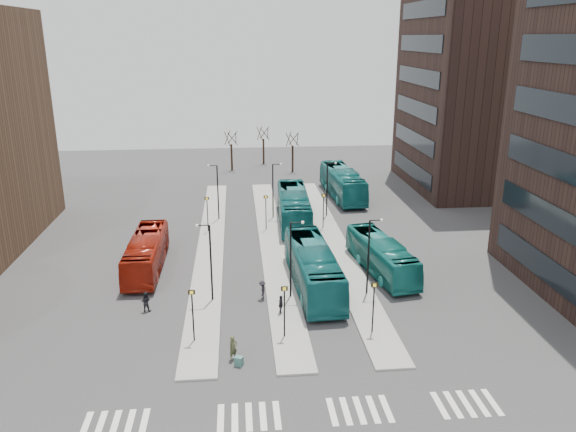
{
  "coord_description": "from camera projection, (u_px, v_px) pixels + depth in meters",
  "views": [
    {
      "loc": [
        -1.26,
        -21.29,
        19.36
      ],
      "look_at": [
        2.89,
        23.22,
        5.0
      ],
      "focal_mm": 35.0,
      "sensor_mm": 36.0,
      "label": 1
    }
  ],
  "objects": [
    {
      "name": "island_left",
      "position": [
        211.0,
        245.0,
        54.28
      ],
      "size": [
        2.5,
        45.0,
        0.15
      ],
      "primitive_type": "cube",
      "color": "gray",
      "rests_on": "ground"
    },
    {
      "name": "island_mid",
      "position": [
        273.0,
        243.0,
        54.81
      ],
      "size": [
        2.5,
        45.0,
        0.15
      ],
      "primitive_type": "cube",
      "color": "gray",
      "rests_on": "ground"
    },
    {
      "name": "island_right",
      "position": [
        333.0,
        241.0,
        55.34
      ],
      "size": [
        2.5,
        45.0,
        0.15
      ],
      "primitive_type": "cube",
      "color": "gray",
      "rests_on": "ground"
    },
    {
      "name": "suitcase",
      "position": [
        239.0,
        361.0,
        34.49
      ],
      "size": [
        0.61,
        0.56,
        0.61
      ],
      "primitive_type": "cube",
      "rotation": [
        0.0,
        0.0,
        -0.43
      ],
      "color": "navy",
      "rests_on": "ground"
    },
    {
      "name": "red_bus",
      "position": [
        146.0,
        253.0,
        48.38
      ],
      "size": [
        2.62,
        11.07,
        3.08
      ],
      "primitive_type": "imported",
      "rotation": [
        0.0,
        0.0,
        -0.0
      ],
      "color": "maroon",
      "rests_on": "ground"
    },
    {
      "name": "teal_bus_a",
      "position": [
        313.0,
        267.0,
        44.75
      ],
      "size": [
        3.49,
        12.77,
        3.53
      ],
      "primitive_type": "imported",
      "rotation": [
        0.0,
        0.0,
        0.04
      ],
      "color": "#135D60",
      "rests_on": "ground"
    },
    {
      "name": "teal_bus_b",
      "position": [
        294.0,
        207.0,
        60.31
      ],
      "size": [
        3.62,
        13.18,
        3.64
      ],
      "primitive_type": "imported",
      "rotation": [
        0.0,
        0.0,
        -0.04
      ],
      "color": "#135D5F",
      "rests_on": "ground"
    },
    {
      "name": "teal_bus_c",
      "position": [
        381.0,
        256.0,
        47.87
      ],
      "size": [
        4.18,
        11.04,
        3.0
      ],
      "primitive_type": "imported",
      "rotation": [
        0.0,
        0.0,
        0.16
      ],
      "color": "#166E69",
      "rests_on": "ground"
    },
    {
      "name": "teal_bus_d",
      "position": [
        342.0,
        183.0,
        70.3
      ],
      "size": [
        3.86,
        13.26,
        3.65
      ],
      "primitive_type": "imported",
      "rotation": [
        0.0,
        0.0,
        0.06
      ],
      "color": "#146566",
      "rests_on": "ground"
    },
    {
      "name": "traveller",
      "position": [
        233.0,
        348.0,
        34.99
      ],
      "size": [
        0.71,
        0.68,
        1.64
      ],
      "primitive_type": "imported",
      "rotation": [
        0.0,
        0.0,
        0.66
      ],
      "color": "#434529",
      "rests_on": "ground"
    },
    {
      "name": "commuter_a",
      "position": [
        146.0,
        301.0,
        41.21
      ],
      "size": [
        0.82,
        0.68,
        1.53
      ],
      "primitive_type": "imported",
      "rotation": [
        0.0,
        0.0,
        2.99
      ],
      "color": "black",
      "rests_on": "ground"
    },
    {
      "name": "commuter_b",
      "position": [
        281.0,
        305.0,
        40.68
      ],
      "size": [
        0.58,
        0.94,
        1.5
      ],
      "primitive_type": "imported",
      "rotation": [
        0.0,
        0.0,
        1.31
      ],
      "color": "black",
      "rests_on": "ground"
    },
    {
      "name": "commuter_c",
      "position": [
        262.0,
        290.0,
        43.12
      ],
      "size": [
        0.58,
        0.98,
        1.49
      ],
      "primitive_type": "imported",
      "rotation": [
        0.0,
        0.0,
        4.69
      ],
      "color": "black",
      "rests_on": "ground"
    },
    {
      "name": "crosswalk_stripes",
      "position": [
        300.0,
        414.0,
        30.16
      ],
      "size": [
        22.35,
        2.4,
        0.01
      ],
      "color": "silver",
      "rests_on": "ground"
    },
    {
      "name": "tower_far",
      "position": [
        494.0,
        72.0,
        71.85
      ],
      "size": [
        20.12,
        20.0,
        30.0
      ],
      "color": "black",
      "rests_on": "ground"
    },
    {
      "name": "sign_poles",
      "position": [
        273.0,
        246.0,
        47.43
      ],
      "size": [
        12.45,
        22.12,
        3.65
      ],
      "color": "black",
      "rests_on": "ground"
    },
    {
      "name": "lamp_posts",
      "position": [
        281.0,
        215.0,
        51.9
      ],
      "size": [
        14.04,
        20.24,
        6.12
      ],
      "color": "black",
      "rests_on": "ground"
    },
    {
      "name": "bare_trees",
      "position": [
        262.0,
        151.0,
        85.03
      ],
      "size": [
        10.97,
        8.14,
        5.9
      ],
      "color": "black",
      "rests_on": "ground"
    }
  ]
}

